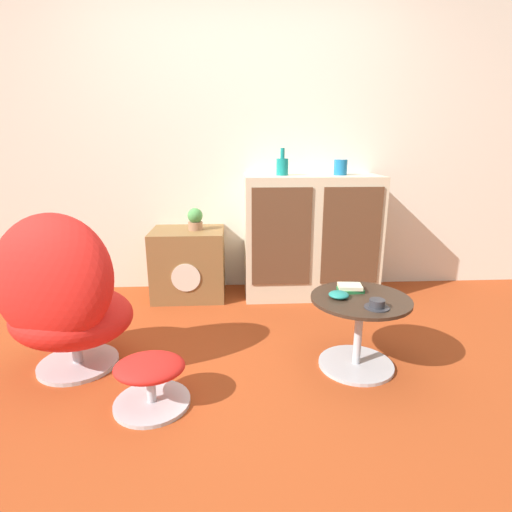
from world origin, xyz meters
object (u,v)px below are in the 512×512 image
object	(u,v)px
sideboard	(310,236)
potted_plant	(195,219)
coffee_table	(359,327)
bowl	(339,295)
vase_inner_left	(341,167)
tv_console	(189,263)
vase_leftmost	(282,166)
book_stack	(350,288)
teacup	(377,305)
egg_chair	(63,299)
ottoman	(150,376)

from	to	relation	value
sideboard	potted_plant	xyz separation A→B (m)	(-0.95, 0.00, 0.16)
coffee_table	bowl	xyz separation A→B (m)	(-0.12, 0.00, 0.19)
vase_inner_left	tv_console	bearing A→B (deg)	-179.88
tv_console	vase_inner_left	world-z (taller)	vase_inner_left
vase_leftmost	book_stack	distance (m)	1.29
tv_console	potted_plant	distance (m)	0.38
teacup	coffee_table	bearing A→B (deg)	104.08
tv_console	vase_inner_left	xyz separation A→B (m)	(1.24, 0.00, 0.78)
tv_console	bowl	bearing A→B (deg)	-51.29
egg_chair	coffee_table	xyz separation A→B (m)	(1.62, -0.04, -0.19)
potted_plant	bowl	distance (m)	1.49
tv_console	potted_plant	xyz separation A→B (m)	(0.07, 0.00, 0.37)
tv_console	bowl	xyz separation A→B (m)	(0.95, -1.18, 0.16)
tv_console	egg_chair	distance (m)	1.28
vase_inner_left	teacup	size ratio (longest dim) A/B	0.94
tv_console	vase_inner_left	size ratio (longest dim) A/B	4.83
coffee_table	vase_leftmost	bearing A→B (deg)	104.30
sideboard	egg_chair	bearing A→B (deg)	-143.74
coffee_table	book_stack	world-z (taller)	book_stack
vase_leftmost	book_stack	size ratio (longest dim) A/B	1.46
book_stack	vase_inner_left	bearing A→B (deg)	79.78
vase_leftmost	vase_inner_left	size ratio (longest dim) A/B	1.74
vase_inner_left	potted_plant	xyz separation A→B (m)	(-1.17, -0.00, -0.40)
coffee_table	vase_leftmost	distance (m)	1.48
vase_leftmost	ottoman	bearing A→B (deg)	-118.57
sideboard	vase_inner_left	bearing A→B (deg)	1.00
egg_chair	book_stack	size ratio (longest dim) A/B	6.47
egg_chair	bowl	xyz separation A→B (m)	(1.50, -0.04, 0.01)
coffee_table	teacup	bearing A→B (deg)	-75.92
tv_console	book_stack	size ratio (longest dim) A/B	4.04
vase_inner_left	bowl	xyz separation A→B (m)	(-0.29, -1.19, -0.62)
coffee_table	vase_inner_left	xyz separation A→B (m)	(0.16, 1.19, 0.81)
tv_console	teacup	world-z (taller)	tv_console
vase_inner_left	bowl	distance (m)	1.37
coffee_table	book_stack	size ratio (longest dim) A/B	3.80
teacup	bowl	size ratio (longest dim) A/B	1.15
ottoman	vase_inner_left	distance (m)	2.15
teacup	vase_leftmost	bearing A→B (deg)	104.27
potted_plant	bowl	world-z (taller)	potted_plant
tv_console	teacup	bearing A→B (deg)	-50.25
sideboard	vase_leftmost	bearing A→B (deg)	179.10
tv_console	teacup	distance (m)	1.74
ottoman	coffee_table	world-z (taller)	coffee_table
potted_plant	coffee_table	bearing A→B (deg)	-49.79
sideboard	book_stack	distance (m)	1.09
tv_console	bowl	distance (m)	1.52
ottoman	teacup	size ratio (longest dim) A/B	2.91
egg_chair	book_stack	bearing A→B (deg)	2.21
coffee_table	bowl	distance (m)	0.23
sideboard	teacup	bearing A→B (deg)	-85.95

